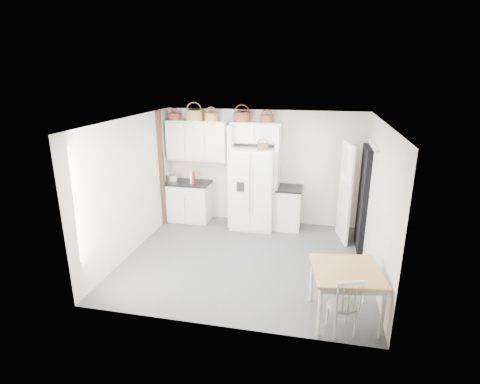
# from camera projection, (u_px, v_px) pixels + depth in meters

# --- Properties ---
(floor) EXTENTS (4.50, 4.50, 0.00)m
(floor) POSITION_uv_depth(u_px,v_px,m) (246.00, 259.00, 7.08)
(floor) COLOR #545454
(floor) RESTS_ON ground
(ceiling) EXTENTS (4.50, 4.50, 0.00)m
(ceiling) POSITION_uv_depth(u_px,v_px,m) (247.00, 121.00, 6.29)
(ceiling) COLOR white
(ceiling) RESTS_ON wall_back
(wall_back) EXTENTS (4.50, 0.00, 4.50)m
(wall_back) POSITION_uv_depth(u_px,v_px,m) (263.00, 168.00, 8.55)
(wall_back) COLOR silver
(wall_back) RESTS_ON floor
(wall_left) EXTENTS (0.00, 4.00, 4.00)m
(wall_left) POSITION_uv_depth(u_px,v_px,m) (131.00, 187.00, 7.13)
(wall_left) COLOR silver
(wall_left) RESTS_ON floor
(wall_right) EXTENTS (0.00, 4.00, 4.00)m
(wall_right) POSITION_uv_depth(u_px,v_px,m) (379.00, 203.00, 6.24)
(wall_right) COLOR silver
(wall_right) RESTS_ON floor
(refrigerator) EXTENTS (0.94, 0.75, 1.81)m
(refrigerator) POSITION_uv_depth(u_px,v_px,m) (254.00, 189.00, 8.33)
(refrigerator) COLOR silver
(refrigerator) RESTS_ON floor
(base_cab_left) EXTENTS (0.97, 0.61, 0.90)m
(base_cab_left) POSITION_uv_depth(u_px,v_px,m) (189.00, 202.00, 8.87)
(base_cab_left) COLOR silver
(base_cab_left) RESTS_ON floor
(base_cab_right) EXTENTS (0.52, 0.63, 0.92)m
(base_cab_right) POSITION_uv_depth(u_px,v_px,m) (289.00, 209.00, 8.40)
(base_cab_right) COLOR silver
(base_cab_right) RESTS_ON floor
(dining_table) EXTENTS (1.06, 1.06, 0.78)m
(dining_table) POSITION_uv_depth(u_px,v_px,m) (345.00, 294.00, 5.28)
(dining_table) COLOR #9E6D3E
(dining_table) RESTS_ON floor
(windsor_chair) EXTENTS (0.50, 0.48, 0.82)m
(windsor_chair) POSITION_uv_depth(u_px,v_px,m) (343.00, 305.00, 5.00)
(windsor_chair) COLOR silver
(windsor_chair) RESTS_ON floor
(counter_left) EXTENTS (1.01, 0.66, 0.04)m
(counter_left) POSITION_uv_depth(u_px,v_px,m) (189.00, 183.00, 8.72)
(counter_left) COLOR black
(counter_left) RESTS_ON base_cab_left
(counter_right) EXTENTS (0.56, 0.67, 0.04)m
(counter_right) POSITION_uv_depth(u_px,v_px,m) (290.00, 188.00, 8.25)
(counter_right) COLOR black
(counter_right) RESTS_ON base_cab_right
(toaster) EXTENTS (0.25, 0.15, 0.17)m
(toaster) POSITION_uv_depth(u_px,v_px,m) (172.00, 179.00, 8.66)
(toaster) COLOR silver
(toaster) RESTS_ON counter_left
(cookbook_red) EXTENTS (0.06, 0.18, 0.26)m
(cookbook_red) POSITION_uv_depth(u_px,v_px,m) (193.00, 178.00, 8.57)
(cookbook_red) COLOR #AF160D
(cookbook_red) RESTS_ON counter_left
(cookbook_cream) EXTENTS (0.08, 0.17, 0.25)m
(cookbook_cream) POSITION_uv_depth(u_px,v_px,m) (191.00, 178.00, 8.58)
(cookbook_cream) COLOR #F5E0C5
(cookbook_cream) RESTS_ON counter_left
(basket_upper_a) EXTENTS (0.26, 0.26, 0.15)m
(basket_upper_a) POSITION_uv_depth(u_px,v_px,m) (174.00, 117.00, 8.45)
(basket_upper_a) COLOR brown
(basket_upper_a) RESTS_ON upper_cabinet
(basket_upper_b) EXTENTS (0.39, 0.39, 0.23)m
(basket_upper_b) POSITION_uv_depth(u_px,v_px,m) (194.00, 115.00, 8.34)
(basket_upper_b) COLOR #955129
(basket_upper_b) RESTS_ON upper_cabinet
(basket_upper_c) EXTENTS (0.30, 0.30, 0.17)m
(basket_upper_c) POSITION_uv_depth(u_px,v_px,m) (211.00, 117.00, 8.27)
(basket_upper_c) COLOR #955129
(basket_upper_c) RESTS_ON upper_cabinet
(basket_bridge_a) EXTENTS (0.37, 0.37, 0.21)m
(basket_bridge_a) POSITION_uv_depth(u_px,v_px,m) (242.00, 117.00, 8.13)
(basket_bridge_a) COLOR brown
(basket_bridge_a) RESTS_ON bridge_cabinet
(basket_bridge_b) EXTENTS (0.27, 0.27, 0.16)m
(basket_bridge_b) POSITION_uv_depth(u_px,v_px,m) (267.00, 119.00, 8.03)
(basket_bridge_b) COLOR brown
(basket_bridge_b) RESTS_ON bridge_cabinet
(basket_fridge_b) EXTENTS (0.24, 0.24, 0.13)m
(basket_fridge_b) POSITION_uv_depth(u_px,v_px,m) (263.00, 147.00, 7.90)
(basket_fridge_b) COLOR brown
(basket_fridge_b) RESTS_ON refrigerator
(upper_cabinet) EXTENTS (1.40, 0.34, 0.90)m
(upper_cabinet) POSITION_uv_depth(u_px,v_px,m) (197.00, 140.00, 8.50)
(upper_cabinet) COLOR silver
(upper_cabinet) RESTS_ON wall_back
(bridge_cabinet) EXTENTS (1.12, 0.34, 0.45)m
(bridge_cabinet) POSITION_uv_depth(u_px,v_px,m) (256.00, 132.00, 8.17)
(bridge_cabinet) COLOR silver
(bridge_cabinet) RESTS_ON wall_back
(fridge_panel_left) EXTENTS (0.08, 0.60, 2.30)m
(fridge_panel_left) POSITION_uv_depth(u_px,v_px,m) (232.00, 176.00, 8.45)
(fridge_panel_left) COLOR silver
(fridge_panel_left) RESTS_ON floor
(fridge_panel_right) EXTENTS (0.08, 0.60, 2.30)m
(fridge_panel_right) POSITION_uv_depth(u_px,v_px,m) (277.00, 178.00, 8.24)
(fridge_panel_right) COLOR silver
(fridge_panel_right) RESTS_ON floor
(trim_post) EXTENTS (0.09, 0.09, 2.60)m
(trim_post) POSITION_uv_depth(u_px,v_px,m) (162.00, 170.00, 8.38)
(trim_post) COLOR #452617
(trim_post) RESTS_ON floor
(doorway_void) EXTENTS (0.18, 0.85, 2.05)m
(doorway_void) POSITION_uv_depth(u_px,v_px,m) (365.00, 199.00, 7.27)
(doorway_void) COLOR black
(doorway_void) RESTS_ON floor
(door_slab) EXTENTS (0.21, 0.79, 2.05)m
(door_slab) POSITION_uv_depth(u_px,v_px,m) (345.00, 193.00, 7.66)
(door_slab) COLOR white
(door_slab) RESTS_ON floor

